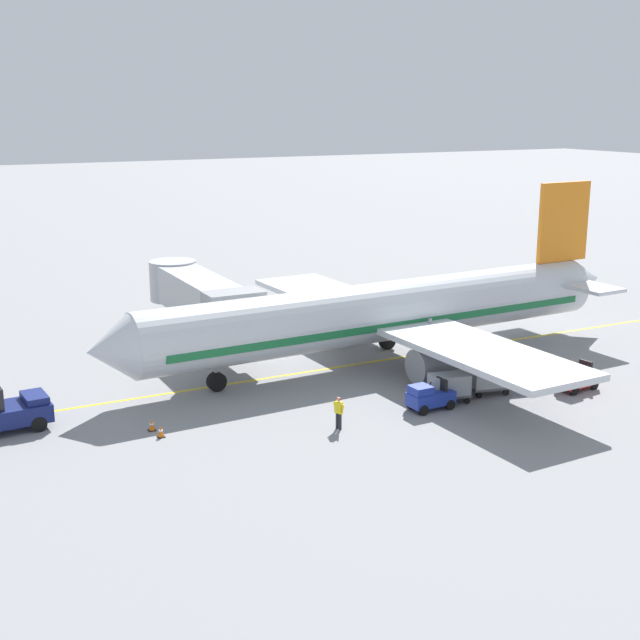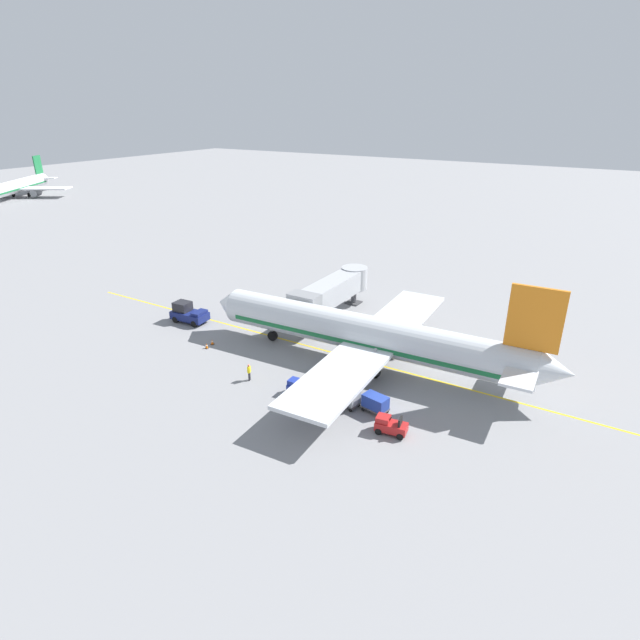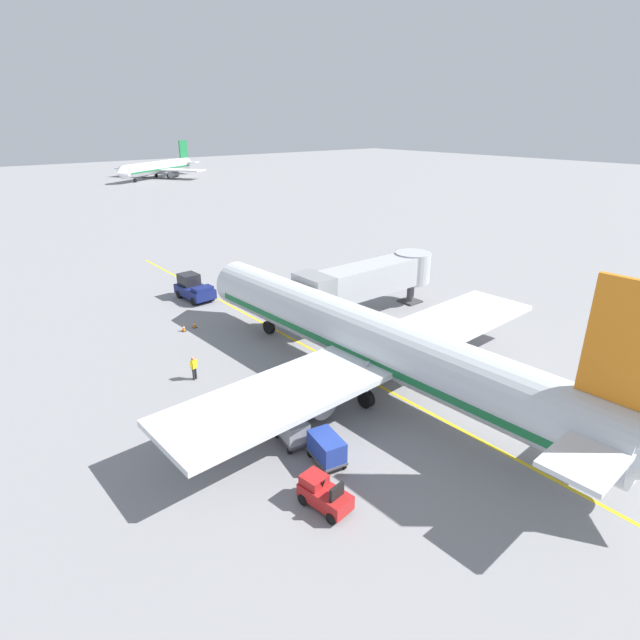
% 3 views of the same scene
% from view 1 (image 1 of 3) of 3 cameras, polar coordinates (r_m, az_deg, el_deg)
% --- Properties ---
extents(ground_plane, '(400.00, 400.00, 0.00)m').
position_cam_1_polar(ground_plane, '(54.21, 3.78, -2.77)').
color(ground_plane, gray).
extents(gate_lead_in_line, '(0.24, 80.00, 0.01)m').
position_cam_1_polar(gate_lead_in_line, '(54.21, 3.78, -2.76)').
color(gate_lead_in_line, gold).
rests_on(gate_lead_in_line, ground).
extents(parked_airliner, '(30.20, 37.31, 10.63)m').
position_cam_1_polar(parked_airliner, '(53.35, 4.41, 0.49)').
color(parked_airliner, silver).
rests_on(parked_airliner, ground).
extents(jet_bridge, '(14.58, 3.50, 4.98)m').
position_cam_1_polar(jet_bridge, '(57.14, -8.05, 1.59)').
color(jet_bridge, '#A8AAAF').
rests_on(jet_bridge, ground).
extents(pushback_tractor, '(2.49, 4.54, 2.40)m').
position_cam_1_polar(pushback_tractor, '(45.28, -20.58, -5.68)').
color(pushback_tractor, navy).
rests_on(pushback_tractor, ground).
extents(baggage_tug_lead, '(1.59, 2.64, 1.62)m').
position_cam_1_polar(baggage_tug_lead, '(50.66, 16.73, -3.74)').
color(baggage_tug_lead, '#B21E1E').
rests_on(baggage_tug_lead, ground).
extents(baggage_tug_trailing, '(1.36, 2.54, 1.62)m').
position_cam_1_polar(baggage_tug_trailing, '(45.86, 7.32, -5.12)').
color(baggage_tug_trailing, '#1E339E').
rests_on(baggage_tug_trailing, ground).
extents(baggage_cart_front, '(1.69, 2.98, 1.58)m').
position_cam_1_polar(baggage_cart_front, '(47.08, 8.62, -4.34)').
color(baggage_cart_front, '#4C4C51').
rests_on(baggage_cart_front, ground).
extents(baggage_cart_second_in_train, '(1.69, 2.98, 1.58)m').
position_cam_1_polar(baggage_cart_second_in_train, '(48.76, 11.19, -3.80)').
color(baggage_cart_second_in_train, '#4C4C51').
rests_on(baggage_cart_second_in_train, ground).
extents(baggage_cart_third_in_train, '(1.69, 2.98, 1.58)m').
position_cam_1_polar(baggage_cart_third_in_train, '(50.57, 13.19, -3.25)').
color(baggage_cart_third_in_train, '#4C4C51').
rests_on(baggage_cart_third_in_train, ground).
extents(ground_crew_wing_walker, '(0.71, 0.36, 1.69)m').
position_cam_1_polar(ground_crew_wing_walker, '(42.78, 1.26, -6.10)').
color(ground_crew_wing_walker, '#232328').
rests_on(ground_crew_wing_walker, ground).
extents(safety_cone_nose_left, '(0.36, 0.36, 0.59)m').
position_cam_1_polar(safety_cone_nose_left, '(42.72, -10.58, -7.33)').
color(safety_cone_nose_left, black).
rests_on(safety_cone_nose_left, ground).
extents(safety_cone_nose_right, '(0.36, 0.36, 0.59)m').
position_cam_1_polar(safety_cone_nose_right, '(43.63, -11.17, -6.90)').
color(safety_cone_nose_right, black).
rests_on(safety_cone_nose_right, ground).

